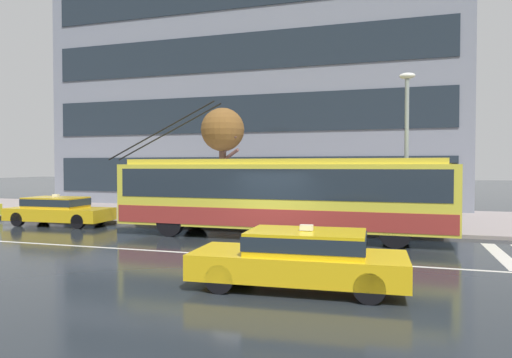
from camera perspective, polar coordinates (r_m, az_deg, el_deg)
name	(u,v)px	position (r m, az deg, el deg)	size (l,w,h in m)	color
ground_plane	(261,249)	(14.94, 0.60, -8.65)	(160.00, 160.00, 0.00)	#20262C
sidewalk_slab	(313,217)	(23.91, 7.02, -4.61)	(80.00, 10.00, 0.14)	gray
crosswalk_stripe_edge_near	(501,255)	(15.74, 27.85, -8.30)	(0.44, 4.40, 0.01)	beige
lane_centre_line	(249,256)	(13.82, -0.85, -9.48)	(72.00, 0.14, 0.01)	silver
trolleybus	(279,194)	(17.37, 2.90, -1.86)	(13.39, 2.67, 5.17)	gold
taxi_queued_behind_bus	(58,210)	(22.64, -23.12, -3.47)	(4.73, 1.94, 1.39)	gold
taxi_oncoming_near	(301,256)	(10.24, 5.58, -9.42)	(4.69, 2.04, 1.39)	yellow
bus_shelter	(235,178)	(21.31, -2.54, 0.07)	(4.09, 1.66, 2.62)	gray
pedestrian_at_shelter	(293,186)	(21.87, 4.56, -0.86)	(1.10, 1.10, 1.95)	navy
pedestrian_approaching_curb	(283,187)	(20.60, 3.33, -0.96)	(1.38, 1.38, 1.97)	#494352
street_lamp	(407,137)	(18.83, 18.02, 4.96)	(0.60, 0.32, 6.10)	gray
street_tree_bare	(223,132)	(22.82, -4.12, 5.78)	(2.13, 2.13, 5.36)	brown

